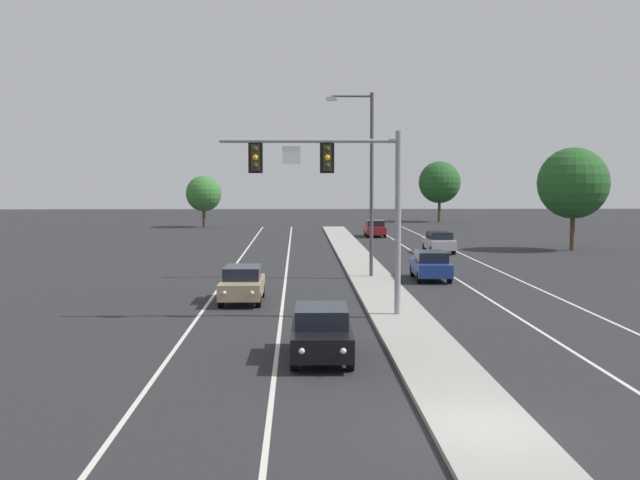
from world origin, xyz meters
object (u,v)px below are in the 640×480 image
street_lamp_median (368,173)px  tree_far_left_a (204,194)px  car_receding_blue (431,265)px  tree_far_right_a (573,183)px  car_oncoming_black (321,332)px  car_oncoming_tan (242,284)px  car_receding_red (375,228)px  overhead_signal_mast (341,183)px  tree_far_right_c (440,182)px  car_receding_silver (439,242)px

street_lamp_median → tree_far_left_a: bearing=106.9°
car_receding_blue → tree_far_right_a: size_ratio=0.57×
car_oncoming_black → car_oncoming_tan: 11.86m
car_receding_red → tree_far_right_a: tree_far_right_a is taller
overhead_signal_mast → car_oncoming_tan: overhead_signal_mast is taller
car_oncoming_tan → car_receding_red: 41.58m
car_oncoming_black → car_oncoming_tan: (-3.19, 11.42, 0.00)m
overhead_signal_mast → car_receding_red: 45.27m
car_oncoming_tan → car_receding_red: size_ratio=1.00×
street_lamp_median → tree_far_right_a: street_lamp_median is taller
car_receding_red → tree_far_right_c: bearing=67.6°
car_oncoming_tan → car_receding_blue: 12.28m
car_receding_red → tree_far_left_a: size_ratio=0.76×
street_lamp_median → car_receding_blue: (3.40, -0.63, -4.97)m
street_lamp_median → car_oncoming_black: (-3.11, -19.58, -4.97)m
car_receding_red → tree_far_right_c: tree_far_right_c is taller
car_oncoming_tan → tree_far_right_c: tree_far_right_c is taller
car_receding_blue → tree_far_right_a: tree_far_right_a is taller
street_lamp_median → car_oncoming_black: size_ratio=2.23×
car_oncoming_tan → car_receding_silver: (13.01, 23.59, 0.00)m
car_receding_blue → car_receding_red: size_ratio=1.00×
car_receding_silver → tree_far_right_c: tree_far_right_c is taller
car_oncoming_tan → tree_far_right_c: bearing=72.7°
tree_far_right_c → car_receding_red: bearing=-112.4°
car_oncoming_black → car_receding_blue: (6.51, 18.95, 0.00)m
tree_far_right_c → tree_far_left_a: (-28.84, -10.72, -1.24)m
street_lamp_median → tree_far_right_a: (17.29, 17.07, -0.63)m
street_lamp_median → tree_far_left_a: 49.88m
street_lamp_median → car_receding_silver: bearing=66.5°
tree_far_right_a → car_oncoming_tan: bearing=-133.1°
overhead_signal_mast → street_lamp_median: bearing=80.3°
street_lamp_median → tree_far_right_a: bearing=44.6°
tree_far_right_a → street_lamp_median: bearing=-135.4°
car_oncoming_black → tree_far_right_a: bearing=60.9°
car_receding_silver → tree_far_left_a: size_ratio=0.77×
tree_far_right_c → tree_far_right_a: (2.92, -41.35, 0.09)m
car_receding_blue → tree_far_right_a: 22.91m
car_receding_silver → tree_far_right_c: size_ratio=0.58×
car_oncoming_black → tree_far_right_c: (17.49, 78.00, 4.25)m
car_receding_blue → car_receding_silver: same height
overhead_signal_mast → tree_far_right_a: 35.33m
overhead_signal_mast → street_lamp_median: street_lamp_median is taller
car_receding_red → car_receding_silver: bearing=-79.4°
street_lamp_median → car_receding_silver: 17.55m
tree_far_right_c → tree_far_left_a: bearing=-159.6°
car_oncoming_tan → tree_far_left_a: bearing=98.3°
car_oncoming_black → tree_far_left_a: 68.29m
car_oncoming_black → car_receding_red: (6.67, 51.82, 0.00)m
street_lamp_median → car_receding_silver: size_ratio=2.23×
tree_far_right_c → tree_far_left_a: size_ratio=1.32×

